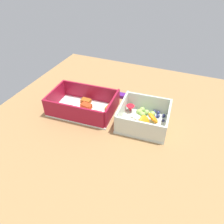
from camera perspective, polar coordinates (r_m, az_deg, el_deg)
name	(u,v)px	position (r cm, az deg, el deg)	size (l,w,h in cm)	color
table_surface	(117,120)	(68.87, 1.34, -2.04)	(80.00, 80.00, 2.00)	#9E7547
pasta_container	(84,106)	(70.19, -7.70, 1.60)	(21.70, 14.71, 6.39)	white
fruit_bowl	(143,118)	(65.36, 8.49, -1.52)	(15.68, 15.05, 6.22)	silver
candy_bar	(123,96)	(77.41, 2.95, 4.43)	(7.00, 2.40, 1.20)	#51197A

